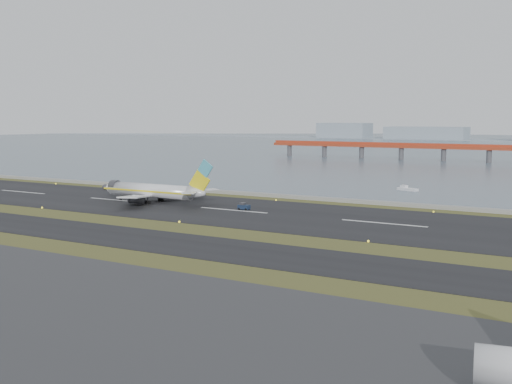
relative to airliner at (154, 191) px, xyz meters
The scene contains 8 objects.
ground 40.63m from the airliner, 49.11° to the right, with size 1000.00×1000.00×0.00m, color #354619.
taxiway_strip 50.29m from the airliner, 58.12° to the right, with size 1000.00×18.00×0.10m, color black.
runway_strip 26.72m from the airliner, ahead, with size 1000.00×45.00×0.10m, color black.
seawall 39.69m from the airliner, 47.97° to the left, with size 1000.00×2.50×1.00m, color gray.
red_pier 224.30m from the airliner, 78.03° to the left, with size 260.00×5.00×10.20m.
airliner is the anchor object (origin of this frame).
pushback_tug 28.56m from the airliner, ahead, with size 2.99×1.78×1.91m.
workboat_near 83.77m from the airliner, 52.94° to the left, with size 7.51×4.77×1.75m.
Camera 1 is at (88.03, -106.27, 23.42)m, focal length 45.00 mm.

